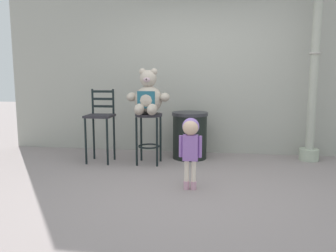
% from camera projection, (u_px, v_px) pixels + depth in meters
% --- Properties ---
extents(ground_plane, '(24.00, 24.00, 0.00)m').
position_uv_depth(ground_plane, '(188.00, 189.00, 3.99)').
color(ground_plane, gray).
extents(building_wall, '(6.74, 0.30, 3.91)m').
position_uv_depth(building_wall, '(200.00, 37.00, 5.78)').
color(building_wall, '#A0A095').
rests_on(building_wall, ground_plane).
extents(bar_stool_with_teddy, '(0.40, 0.40, 0.76)m').
position_uv_depth(bar_stool_with_teddy, '(149.00, 128.00, 5.08)').
color(bar_stool_with_teddy, '#26242A').
rests_on(bar_stool_with_teddy, ground_plane).
extents(teddy_bear, '(0.64, 0.57, 0.66)m').
position_uv_depth(teddy_bear, '(148.00, 97.00, 4.98)').
color(teddy_bear, '#B1A393').
rests_on(teddy_bear, bar_stool_with_teddy).
extents(child_walking, '(0.27, 0.21, 0.83)m').
position_uv_depth(child_walking, '(191.00, 138.00, 3.91)').
color(child_walking, '#CB95AA').
rests_on(child_walking, ground_plane).
extents(trash_bin, '(0.57, 0.57, 0.74)m').
position_uv_depth(trash_bin, '(190.00, 135.00, 5.43)').
color(trash_bin, black).
rests_on(trash_bin, ground_plane).
extents(lamppost, '(0.29, 0.29, 2.84)m').
position_uv_depth(lamppost, '(313.00, 88.00, 5.18)').
color(lamppost, '#A6B29B').
rests_on(lamppost, ground_plane).
extents(bar_chair_empty, '(0.39, 0.39, 1.11)m').
position_uv_depth(bar_chair_empty, '(100.00, 120.00, 5.18)').
color(bar_chair_empty, '#26242A').
rests_on(bar_chair_empty, ground_plane).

